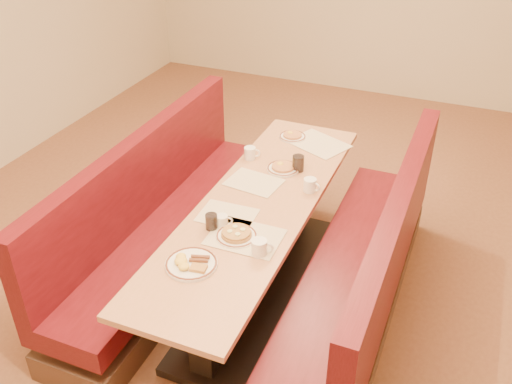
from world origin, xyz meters
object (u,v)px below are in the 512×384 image
at_px(booth_right, 362,278).
at_px(coffee_mug_c, 310,185).
at_px(booth_left, 164,227).
at_px(pancake_plate, 236,235).
at_px(coffee_mug_b, 223,221).
at_px(eggs_plate, 191,263).
at_px(diner_table, 257,249).
at_px(soda_tumbler_near, 211,222).
at_px(coffee_mug_d, 250,153).
at_px(coffee_mug_a, 260,247).
at_px(soda_tumbler_mid, 298,163).

bearing_deg(booth_right, coffee_mug_c, 149.20).
height_order(booth_left, pancake_plate, booth_left).
xyz_separation_m(booth_right, coffee_mug_b, (-0.83, -0.32, 0.43)).
distance_m(coffee_mug_b, coffee_mug_c, 0.70).
bearing_deg(booth_left, coffee_mug_b, -26.42).
bearing_deg(eggs_plate, pancake_plate, 69.55).
bearing_deg(diner_table, soda_tumbler_near, -112.54).
xyz_separation_m(eggs_plate, coffee_mug_d, (-0.18, 1.26, 0.03)).
height_order(coffee_mug_a, coffee_mug_d, coffee_mug_a).
relative_size(diner_table, soda_tumbler_mid, 21.77).
xyz_separation_m(booth_right, pancake_plate, (-0.71, -0.39, 0.41)).
distance_m(diner_table, soda_tumbler_mid, 0.68).
bearing_deg(coffee_mug_c, soda_tumbler_near, -110.01).
xyz_separation_m(booth_right, soda_tumbler_near, (-0.88, -0.36, 0.44)).
bearing_deg(pancake_plate, eggs_plate, -110.45).
distance_m(coffee_mug_c, coffee_mug_d, 0.61).
height_order(booth_right, coffee_mug_c, booth_right).
bearing_deg(coffee_mug_a, soda_tumbler_mid, 79.60).
height_order(pancake_plate, coffee_mug_c, coffee_mug_c).
bearing_deg(coffee_mug_a, coffee_mug_d, 98.90).
bearing_deg(coffee_mug_b, pancake_plate, -54.16).
distance_m(booth_left, coffee_mug_b, 0.83).
relative_size(coffee_mug_a, coffee_mug_b, 1.28).
bearing_deg(coffee_mug_c, coffee_mug_b, -108.53).
xyz_separation_m(diner_table, soda_tumbler_near, (-0.15, -0.36, 0.43)).
distance_m(booth_right, pancake_plate, 0.90).
relative_size(eggs_plate, coffee_mug_a, 2.31).
bearing_deg(coffee_mug_d, booth_left, -149.95).
bearing_deg(diner_table, coffee_mug_d, 117.16).
bearing_deg(pancake_plate, booth_left, 153.01).
bearing_deg(coffee_mug_b, eggs_plate, -114.72).
height_order(booth_left, soda_tumbler_near, booth_left).
xyz_separation_m(coffee_mug_a, coffee_mug_c, (0.06, 0.76, -0.00)).
distance_m(coffee_mug_d, soda_tumbler_near, 0.91).
bearing_deg(booth_left, booth_right, 0.00).
distance_m(eggs_plate, soda_tumbler_mid, 1.25).
bearing_deg(soda_tumbler_near, coffee_mug_a, -18.25).
bearing_deg(pancake_plate, coffee_mug_d, 108.09).
distance_m(pancake_plate, soda_tumbler_near, 0.18).
distance_m(pancake_plate, soda_tumbler_mid, 0.90).
bearing_deg(coffee_mug_d, diner_table, -82.59).
distance_m(coffee_mug_a, soda_tumbler_mid, 1.00).
xyz_separation_m(coffee_mug_a, soda_tumbler_near, (-0.36, 0.12, -0.00)).
bearing_deg(coffee_mug_d, coffee_mug_b, -97.94).
relative_size(diner_table, coffee_mug_b, 25.22).
bearing_deg(booth_left, soda_tumbler_mid, 31.30).
relative_size(eggs_plate, coffee_mug_d, 2.48).
height_order(booth_left, coffee_mug_b, booth_left).
bearing_deg(soda_tumbler_near, coffee_mug_c, 56.63).
distance_m(diner_table, booth_left, 0.73).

